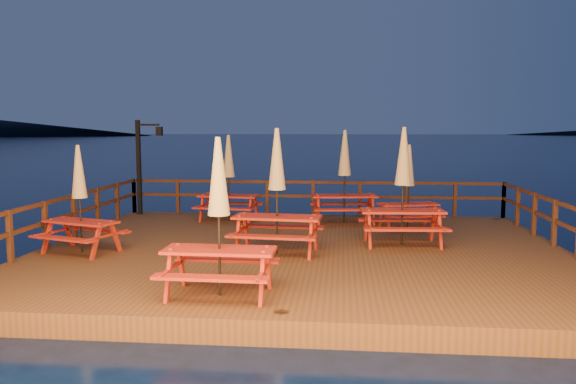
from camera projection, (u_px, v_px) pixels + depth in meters
name	position (u px, v px, depth m)	size (l,w,h in m)	color
ground	(302.00, 264.00, 13.06)	(500.00, 500.00, 0.00)	black
deck	(302.00, 256.00, 13.03)	(12.00, 10.00, 0.40)	#483417
deck_piles	(302.00, 277.00, 13.09)	(11.44, 9.44, 1.40)	#331D10
railing	(307.00, 204.00, 14.68)	(11.80, 9.75, 1.10)	#331D10
lamp_post	(143.00, 158.00, 17.81)	(0.85, 0.18, 3.00)	black
picnic_table_0	(229.00, 176.00, 16.63)	(1.95, 1.67, 2.55)	maroon
picnic_table_1	(277.00, 189.00, 12.28)	(2.06, 1.75, 2.75)	maroon
picnic_table_2	(219.00, 214.00, 9.15)	(1.86, 1.55, 2.62)	maroon
picnic_table_3	(344.00, 175.00, 16.26)	(2.07, 1.78, 2.69)	maroon
picnic_table_4	(409.00, 185.00, 15.35)	(1.89, 1.69, 2.30)	maroon
picnic_table_5	(80.00, 197.00, 12.34)	(2.02, 1.83, 2.39)	maroon
picnic_table_6	(403.00, 184.00, 13.16)	(2.04, 1.72, 2.78)	maroon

